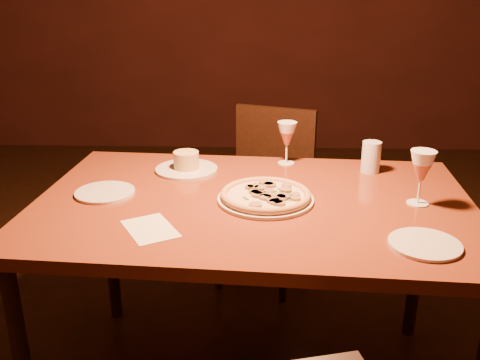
{
  "coord_description": "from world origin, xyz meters",
  "views": [
    {
      "loc": [
        0.01,
        -1.48,
        1.53
      ],
      "look_at": [
        -0.05,
        0.29,
        0.87
      ],
      "focal_mm": 40.0,
      "sensor_mm": 36.0,
      "label": 1
    }
  ],
  "objects": [
    {
      "name": "dining_table",
      "position": [
        -0.0,
        0.24,
        0.74
      ],
      "size": [
        1.58,
        1.07,
        0.81
      ],
      "rotation": [
        0.0,
        0.0,
        -0.07
      ],
      "color": "maroon",
      "rests_on": "floor"
    },
    {
      "name": "chair_far",
      "position": [
        0.06,
        1.15,
        0.51
      ],
      "size": [
        0.56,
        0.56,
        0.9
      ],
      "rotation": [
        0.0,
        0.0,
        -0.34
      ],
      "color": "black",
      "rests_on": "floor"
    },
    {
      "name": "pizza_plate",
      "position": [
        0.04,
        0.23,
        0.83
      ],
      "size": [
        0.33,
        0.33,
        0.04
      ],
      "color": "silver",
      "rests_on": "dining_table"
    },
    {
      "name": "ramekin_saucer",
      "position": [
        -0.27,
        0.53,
        0.84
      ],
      "size": [
        0.25,
        0.25,
        0.08
      ],
      "color": "silver",
      "rests_on": "dining_table"
    },
    {
      "name": "wine_glass_far",
      "position": [
        0.13,
        0.64,
        0.9
      ],
      "size": [
        0.08,
        0.08,
        0.18
      ],
      "primitive_type": null,
      "color": "#B5624B",
      "rests_on": "dining_table"
    },
    {
      "name": "wine_glass_right",
      "position": [
        0.56,
        0.22,
        0.91
      ],
      "size": [
        0.09,
        0.09,
        0.19
      ],
      "primitive_type": null,
      "color": "#B5624B",
      "rests_on": "dining_table"
    },
    {
      "name": "water_tumbler",
      "position": [
        0.46,
        0.55,
        0.87
      ],
      "size": [
        0.07,
        0.07,
        0.12
      ],
      "primitive_type": "cylinder",
      "color": "silver",
      "rests_on": "dining_table"
    },
    {
      "name": "side_plate_left",
      "position": [
        -0.53,
        0.28,
        0.82
      ],
      "size": [
        0.21,
        0.21,
        0.01
      ],
      "primitive_type": "cylinder",
      "color": "silver",
      "rests_on": "dining_table"
    },
    {
      "name": "side_plate_near",
      "position": [
        0.49,
        -0.09,
        0.82
      ],
      "size": [
        0.21,
        0.21,
        0.01
      ],
      "primitive_type": "cylinder",
      "color": "silver",
      "rests_on": "dining_table"
    },
    {
      "name": "menu_card",
      "position": [
        -0.32,
        -0.0,
        0.81
      ],
      "size": [
        0.21,
        0.23,
        0.0
      ],
      "primitive_type": "cube",
      "rotation": [
        0.0,
        0.0,
        0.53
      ],
      "color": "silver",
      "rests_on": "dining_table"
    }
  ]
}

